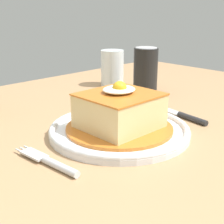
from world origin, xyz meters
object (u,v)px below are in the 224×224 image
Objects in this scene: fork at (51,162)px; knife at (184,116)px; soda_can at (146,70)px; main_plate at (119,130)px; drinking_glass at (112,70)px.

fork and knife have the same top height.
fork is at bearing -156.79° from soda_can.
main_plate reaches higher than knife.
drinking_glass reaches higher than fork.
soda_can reaches higher than fork.
knife is at bearing -2.37° from fork.
knife is 0.34m from drinking_glass.
fork is at bearing -173.70° from main_plate.
fork is 0.33m from knife.
soda_can is (0.27, 0.17, 0.05)m from main_plate.
knife is (0.17, -0.03, -0.00)m from main_plate.
knife is 1.58× the size of drinking_glass.
main_plate is 0.17m from knife.
soda_can is (0.44, 0.19, 0.06)m from fork.
fork is 0.54m from drinking_glass.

